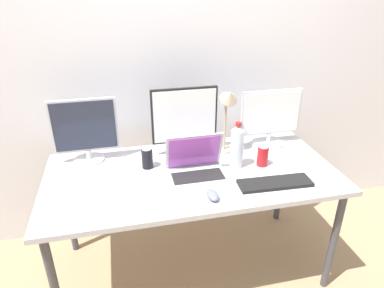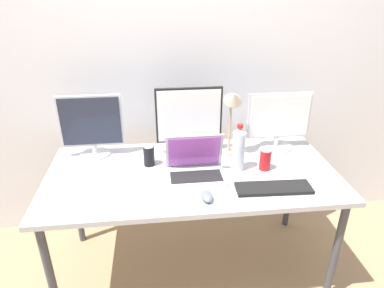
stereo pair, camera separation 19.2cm
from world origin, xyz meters
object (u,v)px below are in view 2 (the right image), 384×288
object	(u,v)px
work_desk	(192,180)
monitor_center	(189,120)
soda_can_by_laptop	(265,160)
laptop_silver	(195,167)
water_bottle	(238,149)
monitor_left	(91,125)
soda_can_near_keyboard	(149,156)
mouse_by_keyboard	(207,196)
desk_lamp	(232,110)
monitor_right	(279,121)
keyboard_main	(274,188)

from	to	relation	value
work_desk	monitor_center	world-z (taller)	monitor_center
work_desk	soda_can_by_laptop	world-z (taller)	soda_can_by_laptop
laptop_silver	soda_can_by_laptop	distance (m)	0.42
water_bottle	monitor_left	bearing A→B (deg)	162.34
laptop_silver	soda_can_near_keyboard	bearing A→B (deg)	149.53
mouse_by_keyboard	soda_can_by_laptop	world-z (taller)	soda_can_by_laptop
water_bottle	desk_lamp	xyz separation A→B (m)	(-0.01, 0.17, 0.17)
monitor_left	laptop_silver	xyz separation A→B (m)	(0.60, -0.32, -0.15)
mouse_by_keyboard	soda_can_by_laptop	xyz separation A→B (m)	(0.39, 0.27, 0.04)
mouse_by_keyboard	soda_can_near_keyboard	size ratio (longest dim) A/B	0.85
monitor_right	keyboard_main	xyz separation A→B (m)	(-0.18, -0.49, -0.18)
mouse_by_keyboard	soda_can_near_keyboard	world-z (taller)	soda_can_near_keyboard
work_desk	water_bottle	size ratio (longest dim) A/B	5.87
monitor_right	keyboard_main	world-z (taller)	monitor_right
monitor_center	soda_can_by_laptop	size ratio (longest dim) A/B	3.43
monitor_center	water_bottle	xyz separation A→B (m)	(0.26, -0.24, -0.10)
monitor_left	keyboard_main	bearing A→B (deg)	-27.14
work_desk	monitor_center	xyz separation A→B (m)	(0.01, 0.25, 0.29)
soda_can_near_keyboard	keyboard_main	bearing A→B (deg)	-27.74
monitor_center	mouse_by_keyboard	size ratio (longest dim) A/B	4.04
work_desk	soda_can_near_keyboard	world-z (taller)	soda_can_near_keyboard
monitor_center	monitor_right	distance (m)	0.58
work_desk	water_bottle	xyz separation A→B (m)	(0.27, 0.00, 0.19)
keyboard_main	desk_lamp	size ratio (longest dim) A/B	0.90
mouse_by_keyboard	desk_lamp	bearing A→B (deg)	59.94
work_desk	monitor_left	world-z (taller)	monitor_left
soda_can_near_keyboard	laptop_silver	bearing A→B (deg)	-30.47
desk_lamp	laptop_silver	bearing A→B (deg)	-139.05
laptop_silver	soda_can_by_laptop	world-z (taller)	laptop_silver
monitor_center	laptop_silver	size ratio (longest dim) A/B	1.32
laptop_silver	soda_can_by_laptop	size ratio (longest dim) A/B	2.60
monitor_left	water_bottle	bearing A→B (deg)	-17.66
desk_lamp	soda_can_by_laptop	bearing A→B (deg)	-48.86
monitor_right	monitor_left	bearing A→B (deg)	178.96
monitor_left	keyboard_main	size ratio (longest dim) A/B	0.98
soda_can_near_keyboard	mouse_by_keyboard	bearing A→B (deg)	-53.50
work_desk	monitor_right	distance (m)	0.69
monitor_right	work_desk	bearing A→B (deg)	-156.72
monitor_center	laptop_silver	bearing A→B (deg)	-89.18
keyboard_main	soda_can_by_laptop	distance (m)	0.23
laptop_silver	desk_lamp	bearing A→B (deg)	40.95
monitor_right	soda_can_near_keyboard	bearing A→B (deg)	-170.14
laptop_silver	monitor_right	bearing A→B (deg)	27.31
work_desk	soda_can_by_laptop	bearing A→B (deg)	-2.42
soda_can_near_keyboard	soda_can_by_laptop	xyz separation A→B (m)	(0.68, -0.13, 0.00)
monitor_center	work_desk	bearing A→B (deg)	-92.15
soda_can_by_laptop	keyboard_main	bearing A→B (deg)	-94.64
monitor_left	soda_can_by_laptop	distance (m)	1.07
mouse_by_keyboard	keyboard_main	bearing A→B (deg)	2.74
soda_can_near_keyboard	monitor_center	bearing A→B (deg)	28.15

